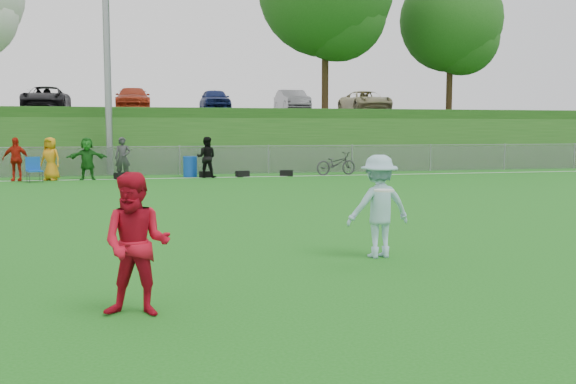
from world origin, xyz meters
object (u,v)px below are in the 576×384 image
object	(u,v)px
player_blue	(379,206)
frisbee	(384,190)
player_red_center	(137,245)
recycling_bin	(190,167)
bicycle	(336,164)

from	to	relation	value
player_blue	frisbee	xyz separation A→B (m)	(-0.36, -1.11, 0.36)
player_blue	player_red_center	bearing A→B (deg)	27.42
frisbee	recycling_bin	world-z (taller)	frisbee
recycling_bin	bicycle	bearing A→B (deg)	-3.29
frisbee	recycling_bin	distance (m)	18.97
player_red_center	recycling_bin	distance (m)	20.34
player_blue	bicycle	distance (m)	18.10
player_blue	frisbee	world-z (taller)	player_blue
frisbee	player_red_center	bearing A→B (deg)	-158.77
player_blue	recycling_bin	xyz separation A→B (m)	(-1.51, 17.81, -0.37)
frisbee	bicycle	world-z (taller)	frisbee
player_red_center	recycling_bin	world-z (taller)	player_red_center
player_red_center	recycling_bin	xyz separation A→B (m)	(2.19, 20.22, -0.34)
player_red_center	frisbee	xyz separation A→B (m)	(3.35, 1.30, 0.39)
player_blue	frisbee	bearing A→B (deg)	66.55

